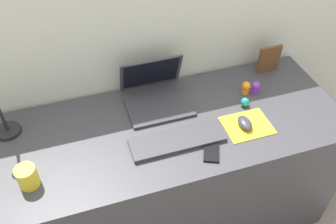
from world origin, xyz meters
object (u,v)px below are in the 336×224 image
object	(u,v)px
mouse	(245,123)
toy_figurine_purple	(256,87)
keyboard	(177,140)
toy_figurine_orange	(246,87)
cell_phone	(211,150)
coffee_mug	(27,177)
toy_figurine_teal	(245,102)
picture_frame	(269,59)
laptop	(156,92)

from	to	relation	value
mouse	toy_figurine_purple	xyz separation A→B (m)	(0.16, 0.20, 0.01)
keyboard	toy_figurine_orange	distance (m)	0.47
toy_figurine_orange	cell_phone	bearing A→B (deg)	-135.92
coffee_mug	toy_figurine_purple	xyz separation A→B (m)	(1.09, 0.22, -0.01)
toy_figurine_orange	toy_figurine_teal	size ratio (longest dim) A/B	1.52
cell_phone	picture_frame	world-z (taller)	picture_frame
keyboard	cell_phone	size ratio (longest dim) A/B	3.20
mouse	picture_frame	distance (m)	0.45
keyboard	coffee_mug	size ratio (longest dim) A/B	4.49
picture_frame	keyboard	bearing A→B (deg)	-151.67
laptop	keyboard	xyz separation A→B (m)	(0.01, -0.29, -0.04)
laptop	picture_frame	bearing A→B (deg)	3.97
cell_phone	toy_figurine_teal	xyz separation A→B (m)	(0.26, 0.21, 0.02)
laptop	picture_frame	world-z (taller)	laptop
coffee_mug	keyboard	bearing A→B (deg)	2.98
keyboard	picture_frame	xyz separation A→B (m)	(0.61, 0.33, 0.06)
coffee_mug	toy_figurine_teal	bearing A→B (deg)	8.66
coffee_mug	toy_figurine_teal	xyz separation A→B (m)	(0.99, 0.15, -0.02)
coffee_mug	toy_figurine_orange	size ratio (longest dim) A/B	1.35
mouse	coffee_mug	bearing A→B (deg)	-178.36
toy_figurine_orange	picture_frame	bearing A→B (deg)	33.96
coffee_mug	toy_figurine_purple	distance (m)	1.11
laptop	cell_phone	world-z (taller)	laptop
laptop	coffee_mug	bearing A→B (deg)	-152.11
laptop	toy_figurine_teal	bearing A→B (deg)	-23.61
laptop	toy_figurine_purple	world-z (taller)	laptop
toy_figurine_orange	keyboard	bearing A→B (deg)	-154.44
picture_frame	cell_phone	bearing A→B (deg)	-139.49
keyboard	toy_figurine_purple	distance (m)	0.51
laptop	keyboard	bearing A→B (deg)	-88.39
cell_phone	picture_frame	bearing A→B (deg)	63.64
keyboard	toy_figurine_purple	size ratio (longest dim) A/B	6.35
toy_figurine_orange	toy_figurine_purple	size ratio (longest dim) A/B	1.05
mouse	picture_frame	bearing A→B (deg)	48.42
picture_frame	coffee_mug	world-z (taller)	picture_frame
mouse	picture_frame	xyz separation A→B (m)	(0.30, 0.34, 0.05)
picture_frame	coffee_mug	bearing A→B (deg)	-163.51
mouse	toy_figurine_orange	world-z (taller)	toy_figurine_orange
keyboard	toy_figurine_teal	bearing A→B (deg)	17.47
laptop	toy_figurine_orange	size ratio (longest dim) A/B	4.42
mouse	picture_frame	world-z (taller)	picture_frame
coffee_mug	toy_figurine_teal	distance (m)	1.00
mouse	coffee_mug	world-z (taller)	coffee_mug
toy_figurine_teal	toy_figurine_purple	world-z (taller)	toy_figurine_purple
coffee_mug	toy_figurine_purple	bearing A→B (deg)	11.69
mouse	cell_phone	world-z (taller)	mouse
picture_frame	toy_figurine_orange	bearing A→B (deg)	-146.04
toy_figurine_orange	toy_figurine_teal	world-z (taller)	toy_figurine_orange
keyboard	cell_phone	bearing A→B (deg)	-37.81
keyboard	toy_figurine_teal	world-z (taller)	toy_figurine_teal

